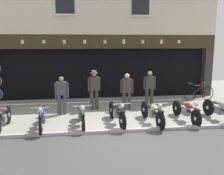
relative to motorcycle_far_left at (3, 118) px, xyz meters
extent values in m
cube|color=gray|center=(3.91, 4.17, -0.47)|extent=(23.85, 10.00, 0.08)
cube|color=#A39C9D|center=(3.91, -0.75, -0.42)|extent=(23.85, 0.16, 0.18)
cube|color=black|center=(3.91, 6.47, 0.87)|extent=(10.90, 4.00, 2.60)
cube|color=#332D28|center=(9.62, 4.35, 0.87)|extent=(0.44, 0.36, 2.60)
cube|color=black|center=(3.91, 4.72, 1.00)|extent=(10.42, 0.03, 2.18)
cube|color=#332B17|center=(3.91, 4.29, 2.52)|extent=(11.85, 0.24, 0.70)
cube|color=#DBC684|center=(-0.06, 4.15, 2.52)|extent=(0.14, 0.03, 0.19)
cube|color=#DBC684|center=(0.95, 4.15, 2.52)|extent=(0.14, 0.03, 0.17)
cube|color=#DBC684|center=(1.93, 4.15, 2.52)|extent=(0.14, 0.03, 0.20)
cube|color=#DBC684|center=(2.92, 4.15, 2.52)|extent=(0.14, 0.03, 0.19)
cube|color=#DBC684|center=(3.94, 4.15, 2.52)|extent=(0.14, 0.03, 0.17)
cube|color=#DBC684|center=(4.90, 4.15, 2.52)|extent=(0.14, 0.03, 0.21)
cube|color=#DBC684|center=(5.89, 4.15, 2.52)|extent=(0.14, 0.03, 0.19)
cube|color=#DBC684|center=(6.89, 4.15, 2.52)|extent=(0.14, 0.03, 0.21)
cube|color=#DBC684|center=(7.84, 4.15, 2.52)|extent=(0.14, 0.03, 0.16)
cube|color=beige|center=(3.91, 4.37, 4.50)|extent=(11.85, 0.40, 3.24)
cube|color=black|center=(2.02, 4.16, 4.50)|extent=(0.90, 0.02, 1.30)
cube|color=beige|center=(2.02, 4.12, 3.80)|extent=(1.10, 0.12, 0.10)
cube|color=black|center=(5.73, 4.16, 4.50)|extent=(0.90, 0.02, 1.30)
cube|color=beige|center=(5.73, 4.12, 3.80)|extent=(1.10, 0.12, 0.10)
cylinder|color=black|center=(-0.02, 0.69, -0.10)|extent=(0.09, 0.65, 0.65)
cylinder|color=silver|center=(-0.02, 0.69, -0.10)|extent=(0.11, 0.15, 0.14)
cube|color=black|center=(0.00, 0.02, 0.02)|extent=(0.10, 1.24, 0.07)
cube|color=slate|center=(0.00, 0.02, -0.05)|extent=(0.21, 0.32, 0.26)
ellipsoid|color=black|center=(0.00, -0.14, 0.22)|extent=(0.23, 0.46, 0.20)
ellipsoid|color=#38281E|center=(-0.01, 0.26, 0.20)|extent=(0.21, 0.30, 0.10)
cylinder|color=black|center=(1.34, -0.66, -0.11)|extent=(0.10, 0.63, 0.62)
cylinder|color=silver|center=(1.34, -0.66, -0.11)|extent=(0.11, 0.14, 0.14)
cylinder|color=black|center=(1.27, 0.66, -0.11)|extent=(0.11, 0.63, 0.62)
cylinder|color=silver|center=(1.27, 0.66, -0.11)|extent=(0.12, 0.14, 0.14)
cube|color=black|center=(1.31, 0.00, 0.01)|extent=(0.13, 1.22, 0.07)
cube|color=slate|center=(1.31, 0.00, -0.06)|extent=(0.22, 0.33, 0.26)
ellipsoid|color=navy|center=(1.31, -0.16, 0.21)|extent=(0.24, 0.47, 0.20)
ellipsoid|color=#38281E|center=(1.29, 0.24, 0.19)|extent=(0.22, 0.31, 0.10)
cube|color=black|center=(1.34, -0.66, 0.22)|extent=(0.12, 0.36, 0.04)
sphere|color=silver|center=(1.34, -0.60, 0.39)|extent=(0.15, 0.15, 0.15)
cylinder|color=silver|center=(1.34, -0.60, 0.47)|extent=(0.62, 0.06, 0.02)
cylinder|color=silver|center=(1.34, -0.62, 0.18)|extent=(0.05, 0.28, 0.60)
cylinder|color=black|center=(2.69, -0.59, -0.12)|extent=(0.12, 0.61, 0.61)
cylinder|color=silver|center=(2.69, -0.59, -0.12)|extent=(0.11, 0.14, 0.13)
cylinder|color=black|center=(2.57, 0.73, -0.12)|extent=(0.13, 0.61, 0.61)
cylinder|color=silver|center=(2.57, 0.73, -0.12)|extent=(0.12, 0.14, 0.13)
cube|color=black|center=(2.63, 0.07, 0.00)|extent=(0.18, 1.22, 0.07)
cube|color=slate|center=(2.63, 0.07, -0.07)|extent=(0.23, 0.34, 0.26)
ellipsoid|color=#2C5234|center=(2.64, -0.08, 0.20)|extent=(0.26, 0.48, 0.20)
ellipsoid|color=#38281E|center=(2.61, 0.31, 0.18)|extent=(0.23, 0.32, 0.10)
cube|color=black|center=(2.69, -0.59, 0.20)|extent=(0.13, 0.37, 0.04)
sphere|color=silver|center=(2.68, -0.53, 0.38)|extent=(0.15, 0.15, 0.15)
cylinder|color=silver|center=(2.68, -0.53, 0.46)|extent=(0.62, 0.08, 0.02)
cylinder|color=silver|center=(2.68, -0.55, 0.17)|extent=(0.06, 0.25, 0.62)
cylinder|color=black|center=(4.01, -0.60, -0.09)|extent=(0.15, 0.67, 0.67)
cylinder|color=silver|center=(4.01, -0.60, -0.09)|extent=(0.12, 0.16, 0.15)
cylinder|color=black|center=(3.84, 0.81, -0.09)|extent=(0.16, 0.67, 0.67)
cylinder|color=silver|center=(3.84, 0.81, -0.09)|extent=(0.13, 0.16, 0.15)
cube|color=black|center=(3.92, 0.11, 0.03)|extent=(0.22, 1.31, 0.07)
cube|color=slate|center=(3.92, 0.11, -0.04)|extent=(0.24, 0.34, 0.26)
ellipsoid|color=black|center=(3.94, -0.06, 0.23)|extent=(0.27, 0.48, 0.20)
ellipsoid|color=#38281E|center=(3.89, 0.36, 0.21)|extent=(0.23, 0.32, 0.10)
cube|color=black|center=(4.01, -0.60, 0.26)|extent=(0.14, 0.37, 0.04)
sphere|color=silver|center=(4.00, -0.54, 0.41)|extent=(0.15, 0.15, 0.15)
cylinder|color=silver|center=(4.00, -0.54, 0.49)|extent=(0.62, 0.10, 0.02)
cylinder|color=silver|center=(4.00, -0.56, 0.20)|extent=(0.07, 0.29, 0.60)
cylinder|color=black|center=(5.28, -0.74, -0.10)|extent=(0.14, 0.66, 0.66)
cylinder|color=silver|center=(5.28, -0.74, -0.10)|extent=(0.11, 0.15, 0.15)
cylinder|color=black|center=(5.13, 0.69, -0.10)|extent=(0.15, 0.66, 0.66)
cylinder|color=silver|center=(5.13, 0.69, -0.10)|extent=(0.12, 0.16, 0.15)
cube|color=black|center=(5.20, -0.02, 0.02)|extent=(0.21, 1.33, 0.07)
cube|color=slate|center=(5.20, -0.02, -0.05)|extent=(0.23, 0.34, 0.26)
ellipsoid|color=#A49D89|center=(5.22, -0.20, 0.22)|extent=(0.27, 0.48, 0.20)
ellipsoid|color=#38281E|center=(5.18, 0.23, 0.20)|extent=(0.23, 0.32, 0.10)
cube|color=black|center=(5.28, -0.74, 0.25)|extent=(0.14, 0.37, 0.04)
sphere|color=silver|center=(5.27, -0.68, 0.40)|extent=(0.15, 0.15, 0.15)
cylinder|color=silver|center=(5.27, -0.68, 0.48)|extent=(0.62, 0.09, 0.02)
cylinder|color=silver|center=(5.27, -0.70, 0.19)|extent=(0.06, 0.25, 0.62)
cylinder|color=black|center=(6.62, -0.61, -0.12)|extent=(0.13, 0.63, 0.62)
cylinder|color=silver|center=(6.62, -0.61, -0.12)|extent=(0.11, 0.15, 0.14)
cylinder|color=black|center=(6.49, 0.81, -0.12)|extent=(0.14, 0.63, 0.62)
cylinder|color=silver|center=(6.49, 0.81, -0.12)|extent=(0.12, 0.15, 0.14)
cube|color=black|center=(6.55, 0.10, 0.00)|extent=(0.19, 1.31, 0.07)
cube|color=slate|center=(6.55, 0.10, -0.07)|extent=(0.23, 0.34, 0.26)
ellipsoid|color=maroon|center=(6.57, -0.07, 0.20)|extent=(0.26, 0.48, 0.20)
ellipsoid|color=#38281E|center=(6.53, 0.35, 0.18)|extent=(0.23, 0.32, 0.10)
cube|color=black|center=(6.62, -0.61, 0.22)|extent=(0.13, 0.37, 0.04)
sphere|color=silver|center=(6.61, -0.55, 0.38)|extent=(0.15, 0.15, 0.15)
cylinder|color=silver|center=(6.61, -0.55, 0.46)|extent=(0.62, 0.08, 0.02)
cylinder|color=silver|center=(6.62, -0.57, 0.17)|extent=(0.06, 0.23, 0.62)
cylinder|color=black|center=(7.77, 0.67, -0.10)|extent=(0.16, 0.66, 0.66)
cylinder|color=silver|center=(7.77, 0.67, -0.10)|extent=(0.13, 0.16, 0.14)
cube|color=#222E4D|center=(7.85, 0.02, 0.02)|extent=(0.22, 1.20, 0.07)
cube|color=slate|center=(7.85, 0.02, -0.05)|extent=(0.24, 0.34, 0.26)
ellipsoid|color=gray|center=(7.87, -0.14, 0.22)|extent=(0.27, 0.48, 0.20)
ellipsoid|color=#38281E|center=(7.82, 0.25, 0.20)|extent=(0.24, 0.32, 0.10)
cylinder|color=#3D424C|center=(1.99, 1.62, -0.01)|extent=(0.15, 0.15, 0.83)
cylinder|color=#3D424C|center=(1.77, 1.63, -0.01)|extent=(0.15, 0.15, 0.83)
cube|color=#3D424C|center=(1.88, 1.63, 0.66)|extent=(0.39, 0.24, 0.55)
cube|color=silver|center=(1.89, 1.74, 0.73)|extent=(0.14, 0.03, 0.31)
cube|color=black|center=(1.89, 1.76, 0.72)|extent=(0.05, 0.01, 0.28)
cylinder|color=#3D424C|center=(2.12, 1.62, 0.58)|extent=(0.09, 0.09, 0.62)
cylinder|color=#3D424C|center=(1.65, 1.64, 0.58)|extent=(0.09, 0.09, 0.62)
sphere|color=#9E7A5B|center=(1.88, 1.63, 1.04)|extent=(0.19, 0.19, 0.19)
cylinder|color=#38332D|center=(3.35, 2.17, 0.02)|extent=(0.15, 0.15, 0.90)
cylinder|color=#38332D|center=(3.13, 2.12, 0.02)|extent=(0.15, 0.15, 0.90)
cube|color=#38332D|center=(3.24, 2.15, 0.74)|extent=(0.42, 0.30, 0.59)
cube|color=white|center=(3.21, 2.26, 0.82)|extent=(0.14, 0.05, 0.33)
cube|color=#47234C|center=(3.21, 2.27, 0.80)|extent=(0.05, 0.02, 0.31)
cylinder|color=#38332D|center=(3.47, 2.20, 0.70)|extent=(0.09, 0.09, 0.60)
cylinder|color=#38332D|center=(3.01, 2.09, 0.70)|extent=(0.09, 0.09, 0.60)
sphere|color=#9E7A5B|center=(3.24, 2.15, 1.15)|extent=(0.20, 0.20, 0.20)
cylinder|color=#7F705B|center=(3.24, 2.15, 1.20)|extent=(0.34, 0.34, 0.01)
cylinder|color=#7F705B|center=(3.24, 2.15, 1.26)|extent=(0.21, 0.21, 0.11)
cylinder|color=#38332D|center=(4.77, 1.97, -0.03)|extent=(0.15, 0.15, 0.80)
cylinder|color=#38332D|center=(4.55, 2.00, -0.03)|extent=(0.15, 0.15, 0.80)
cube|color=#38332D|center=(4.66, 1.98, 0.65)|extent=(0.41, 0.27, 0.59)
cube|color=silver|center=(4.67, 2.10, 0.72)|extent=(0.14, 0.04, 0.33)
cube|color=maroon|center=(4.67, 2.11, 0.71)|extent=(0.05, 0.02, 0.31)
cylinder|color=#38332D|center=(4.89, 1.95, 0.61)|extent=(0.09, 0.09, 0.59)
cylinder|color=#38332D|center=(4.42, 2.02, 0.61)|extent=(0.09, 0.09, 0.59)
sphere|color=beige|center=(4.66, 1.98, 1.07)|extent=(0.22, 0.22, 0.22)
cylinder|color=#38332D|center=(5.84, 2.19, 0.02)|extent=(0.15, 0.15, 0.90)
cylinder|color=#38332D|center=(5.62, 2.20, 0.02)|extent=(0.15, 0.15, 0.90)
cube|color=#38332D|center=(5.73, 2.20, 0.73)|extent=(0.39, 0.24, 0.56)
cube|color=silver|center=(5.74, 2.31, 0.80)|extent=(0.14, 0.03, 0.31)
cube|color=#47234C|center=(5.74, 2.32, 0.79)|extent=(0.05, 0.01, 0.29)
cylinder|color=#38332D|center=(5.97, 2.18, 0.69)|extent=(0.09, 0.09, 0.56)
cylinder|color=#38332D|center=(5.50, 2.21, 0.69)|extent=(0.09, 0.09, 0.56)
sphere|color=#9E7A5B|center=(5.73, 2.20, 1.13)|extent=(0.21, 0.21, 0.21)
cube|color=beige|center=(6.27, 4.57, 1.32)|extent=(0.64, 0.02, 0.99)
cube|color=#232328|center=(6.27, 4.55, 1.72)|extent=(0.64, 0.01, 0.20)
torus|color=black|center=(8.16, 3.20, -0.10)|extent=(0.69, 0.13, 0.69)
torus|color=black|center=(9.18, 3.34, -0.10)|extent=(0.69, 0.13, 0.69)
cylinder|color=#4C1E19|center=(8.57, 3.26, 0.08)|extent=(0.60, 0.11, 0.45)
cylinder|color=#4C1E19|center=(8.67, 3.27, 0.34)|extent=(0.57, 0.10, 0.03)
cylinder|color=#4C1E19|center=(8.86, 3.29, 0.20)|extent=(0.06, 0.04, 0.52)
ellipsoid|color=#332319|center=(8.90, 3.30, 0.46)|extent=(0.25, 0.15, 0.06)
cylinder|color=silver|center=(8.16, 3.20, 0.46)|extent=(0.09, 0.50, 0.02)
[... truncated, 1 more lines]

